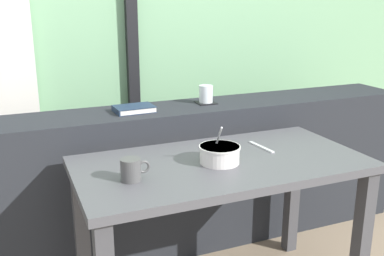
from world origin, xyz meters
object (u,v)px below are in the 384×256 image
juice_glass (206,95)px  ceramic_mug (131,170)px  coaster_square (206,103)px  fork_utensil (261,147)px  breakfast_table (221,185)px  closed_book (134,109)px  soup_bowl (219,154)px

juice_glass → ceramic_mug: size_ratio=0.82×
coaster_square → fork_utensil: size_ratio=0.59×
breakfast_table → juice_glass: 0.66m
fork_utensil → closed_book: bearing=129.3°
fork_utensil → ceramic_mug: size_ratio=1.50×
breakfast_table → closed_book: closed_book is taller
breakfast_table → ceramic_mug: 0.43m
ceramic_mug → closed_book: bearing=73.5°
coaster_square → fork_utensil: bearing=-83.5°
breakfast_table → fork_utensil: fork_utensil is taller
coaster_square → closed_book: 0.41m
closed_book → coaster_square: bearing=4.5°
soup_bowl → closed_book: bearing=109.6°
coaster_square → ceramic_mug: bearing=-132.8°
juice_glass → fork_utensil: juice_glass is taller
coaster_square → juice_glass: 0.04m
breakfast_table → closed_book: (-0.22, 0.54, 0.23)m
breakfast_table → closed_book: size_ratio=6.06×
soup_bowl → coaster_square: bearing=70.5°
closed_book → soup_bowl: bearing=-70.4°
juice_glass → closed_book: (-0.41, -0.03, -0.03)m
juice_glass → soup_bowl: juice_glass is taller
juice_glass → fork_utensil: bearing=-83.5°
closed_book → soup_bowl: soup_bowl is taller
closed_book → ceramic_mug: closed_book is taller
breakfast_table → fork_utensil: 0.28m
soup_bowl → fork_utensil: bearing=21.0°
juice_glass → breakfast_table: bearing=-107.9°
closed_book → ceramic_mug: bearing=-106.5°
fork_utensil → soup_bowl: bearing=-165.1°
soup_bowl → fork_utensil: 0.29m
juice_glass → fork_utensil: (0.06, -0.49, -0.15)m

